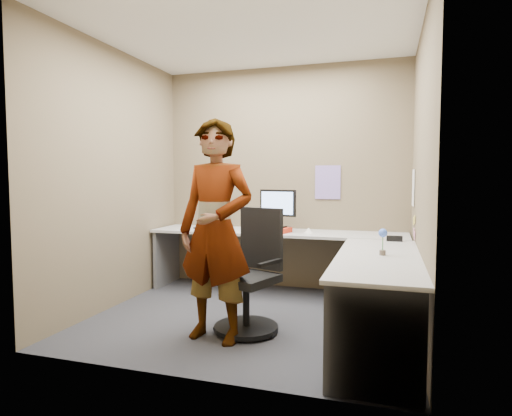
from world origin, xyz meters
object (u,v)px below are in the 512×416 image
(desk, at_px, (304,254))
(person, at_px, (216,230))
(office_chair, at_px, (251,282))
(monitor, at_px, (278,205))

(desk, bearing_deg, person, -119.79)
(desk, height_order, person, person)
(desk, distance_m, office_chair, 0.78)
(desk, bearing_deg, office_chair, -116.56)
(monitor, distance_m, office_chair, 1.34)
(office_chair, xyz_separation_m, person, (-0.21, -0.28, 0.48))
(office_chair, bearing_deg, person, -106.85)
(monitor, bearing_deg, desk, -36.90)
(desk, relative_size, monitor, 6.66)
(desk, xyz_separation_m, monitor, (-0.40, 0.51, 0.45))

